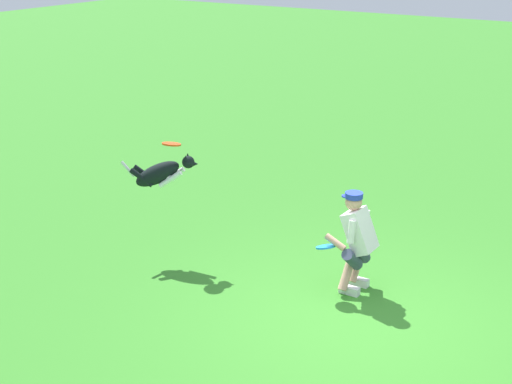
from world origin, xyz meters
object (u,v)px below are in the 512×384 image
(frisbee_flying, at_px, (171,144))
(dog, at_px, (161,173))
(person, at_px, (357,239))
(frisbee_held, at_px, (326,247))

(frisbee_flying, bearing_deg, dog, 24.70)
(dog, xyz_separation_m, frisbee_flying, (-0.15, -0.07, 0.42))
(dog, distance_m, frisbee_flying, 0.45)
(person, distance_m, frisbee_held, 0.40)
(person, relative_size, dog, 1.25)
(frisbee_held, bearing_deg, frisbee_flying, 1.97)
(person, height_order, dog, dog)
(person, xyz_separation_m, frisbee_held, (0.30, 0.24, -0.09))
(frisbee_held, bearing_deg, dog, 3.42)
(frisbee_flying, bearing_deg, person, -173.01)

